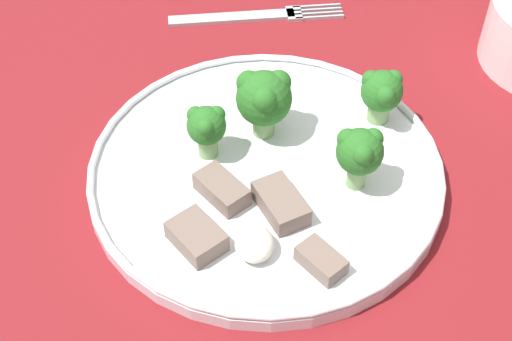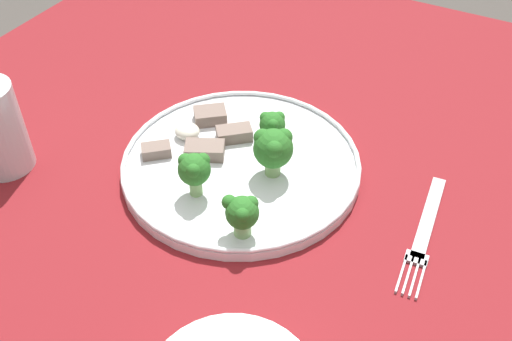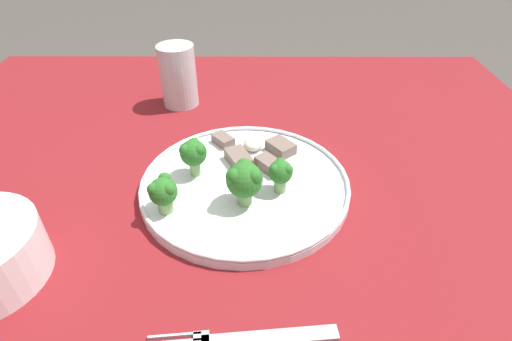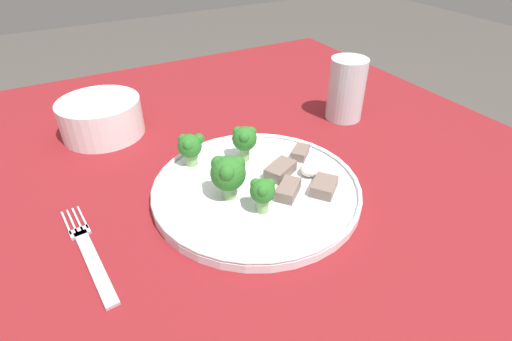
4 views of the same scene
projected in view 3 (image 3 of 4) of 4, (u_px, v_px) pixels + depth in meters
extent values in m
cube|color=maroon|center=(228.00, 218.00, 0.54)|extent=(1.09, 1.12, 0.03)
cylinder|color=brown|center=(419.00, 191.00, 1.14)|extent=(0.06, 0.06, 0.68)
cylinder|color=brown|center=(68.00, 190.00, 1.14)|extent=(0.06, 0.06, 0.68)
cylinder|color=white|center=(245.00, 186.00, 0.56)|extent=(0.29, 0.29, 0.01)
torus|color=white|center=(245.00, 181.00, 0.55)|extent=(0.29, 0.29, 0.01)
cube|color=#B2B2B7|center=(270.00, 338.00, 0.38)|extent=(0.03, 0.13, 0.00)
cube|color=#B2B2B7|center=(175.00, 336.00, 0.38)|extent=(0.01, 0.05, 0.00)
cylinder|color=silver|center=(178.00, 76.00, 0.73)|extent=(0.07, 0.07, 0.11)
cylinder|color=silver|center=(180.00, 87.00, 0.75)|extent=(0.06, 0.06, 0.06)
cylinder|color=#7FA866|center=(280.00, 185.00, 0.53)|extent=(0.02, 0.02, 0.02)
sphere|color=#286B23|center=(281.00, 172.00, 0.52)|extent=(0.03, 0.03, 0.03)
sphere|color=#286B23|center=(280.00, 163.00, 0.52)|extent=(0.01, 0.01, 0.01)
sphere|color=#286B23|center=(274.00, 170.00, 0.51)|extent=(0.01, 0.01, 0.01)
sphere|color=#286B23|center=(287.00, 170.00, 0.51)|extent=(0.01, 0.01, 0.01)
cylinder|color=#7FA866|center=(245.00, 196.00, 0.51)|extent=(0.02, 0.02, 0.02)
sphere|color=#286B23|center=(244.00, 180.00, 0.50)|extent=(0.05, 0.05, 0.05)
sphere|color=#286B23|center=(244.00, 166.00, 0.50)|extent=(0.02, 0.02, 0.02)
sphere|color=#286B23|center=(234.00, 177.00, 0.49)|extent=(0.02, 0.02, 0.02)
sphere|color=#286B23|center=(254.00, 176.00, 0.49)|extent=(0.02, 0.02, 0.02)
cylinder|color=#7FA866|center=(195.00, 167.00, 0.56)|extent=(0.01, 0.01, 0.02)
sphere|color=#286B23|center=(193.00, 153.00, 0.55)|extent=(0.04, 0.04, 0.04)
sphere|color=#286B23|center=(194.00, 143.00, 0.55)|extent=(0.02, 0.02, 0.02)
sphere|color=#286B23|center=(185.00, 150.00, 0.54)|extent=(0.02, 0.02, 0.02)
sphere|color=#286B23|center=(199.00, 150.00, 0.54)|extent=(0.02, 0.02, 0.02)
cylinder|color=#7FA866|center=(165.00, 205.00, 0.50)|extent=(0.02, 0.02, 0.02)
sphere|color=#286B23|center=(163.00, 192.00, 0.49)|extent=(0.04, 0.04, 0.04)
sphere|color=#286B23|center=(164.00, 181.00, 0.49)|extent=(0.02, 0.02, 0.02)
sphere|color=#286B23|center=(154.00, 189.00, 0.48)|extent=(0.02, 0.02, 0.02)
sphere|color=#286B23|center=(169.00, 189.00, 0.48)|extent=(0.02, 0.02, 0.02)
cube|color=#756056|center=(239.00, 159.00, 0.59)|extent=(0.05, 0.05, 0.02)
cube|color=#756056|center=(281.00, 147.00, 0.61)|extent=(0.05, 0.05, 0.02)
cube|color=#756056|center=(270.00, 165.00, 0.57)|extent=(0.05, 0.05, 0.02)
cube|color=#756056|center=(223.00, 140.00, 0.63)|extent=(0.04, 0.04, 0.01)
ellipsoid|color=silver|center=(253.00, 144.00, 0.62)|extent=(0.03, 0.03, 0.02)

